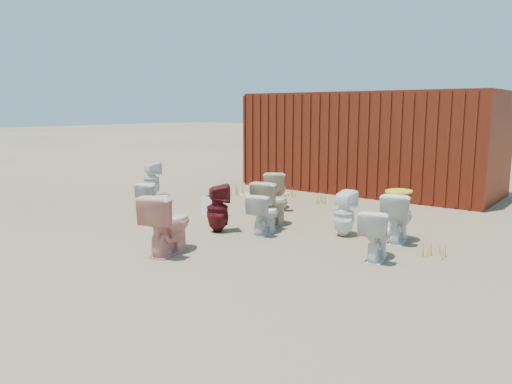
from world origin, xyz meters
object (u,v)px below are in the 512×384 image
Objects in this scene: toilet_back_a at (152,179)px; toilet_front_pink at (168,223)px; loose_tank at (214,206)px; toilet_front_a at (155,200)px; toilet_front_c at (264,214)px; toilet_front_e at (376,234)px; toilet_front_maroon at (218,208)px; toilet_back_beige_left at (276,190)px; shipping_container at (369,142)px; toilet_back_yellowlid at (398,217)px; toilet_back_beige_right at (272,203)px; toilet_back_e at (344,213)px.

toilet_front_pink is at bearing 154.95° from toilet_back_a.
toilet_front_pink is at bearing -56.28° from loose_tank.
toilet_front_c is (2.29, 0.30, -0.01)m from toilet_front_a.
toilet_front_c is 2.04m from toilet_front_e.
toilet_front_maroon is at bearing 18.68° from toilet_front_c.
toilet_front_e is (4.32, 0.10, 0.01)m from toilet_front_a.
shipping_container is at bearing -127.30° from toilet_back_beige_left.
toilet_back_yellowlid is at bearing -59.86° from shipping_container.
shipping_container is 8.83× the size of toilet_front_a.
toilet_back_yellowlid reaches higher than toilet_front_a.
toilet_back_beige_right is (3.98, -0.75, -0.00)m from toilet_back_a.
toilet_front_e is at bearing 155.43° from toilet_back_beige_right.
toilet_front_e reaches higher than toilet_front_a.
shipping_container is 3.49m from toilet_back_beige_left.
shipping_container is 6.93m from toilet_front_pink.
toilet_back_beige_right is (-0.22, 0.52, 0.07)m from toilet_front_c.
shipping_container reaches higher than toilet_front_e.
toilet_back_yellowlid is (-0.13, 1.06, 0.04)m from toilet_front_e.
loose_tank is (2.56, -0.68, -0.23)m from toilet_back_a.
toilet_front_e is at bearing -6.70° from loose_tank.
loose_tank is (-0.59, -1.22, -0.21)m from toilet_back_beige_left.
toilet_back_e is at bearing -173.62° from toilet_back_a.
toilet_front_c is at bearing -83.31° from shipping_container.
toilet_back_beige_left is (-0.45, -3.37, -0.82)m from shipping_container.
toilet_back_beige_right is 1.33m from toilet_back_e.
toilet_front_pink is at bearing 61.67° from toilet_back_e.
toilet_back_beige_left is (1.24, 2.10, 0.04)m from toilet_front_a.
toilet_back_a is at bearing -44.10° from toilet_front_a.
shipping_container reaches higher than toilet_back_beige_right.
shipping_container reaches higher than toilet_front_maroon.
toilet_back_a is (-6.23, 1.47, 0.05)m from toilet_front_e.
toilet_front_a is 1.62m from toilet_front_maroon.
toilet_back_e is (2.15, -1.16, -0.02)m from toilet_back_beige_left.
toilet_back_beige_left is at bearing -70.31° from toilet_front_c.
toilet_back_a is (-3.80, 2.98, -0.03)m from toilet_front_pink.
loose_tank is (-1.64, 0.59, -0.16)m from toilet_front_c.
toilet_front_pink is 1.11× the size of toilet_back_beige_left.
toilet_front_pink is (0.20, -6.88, -0.77)m from shipping_container.
toilet_back_a is 1.05× the size of toilet_back_yellowlid.
toilet_front_c is at bearing 12.60° from toilet_back_yellowlid.
toilet_front_maroon is at bearing 34.32° from toilet_back_e.
shipping_container reaches higher than toilet_back_e.
toilet_front_pink is 1.12× the size of toilet_back_yellowlid.
toilet_front_pink reaches higher than toilet_front_a.
toilet_front_c is at bearing -112.65° from toilet_front_maroon.
loose_tank is (0.65, 0.89, -0.16)m from toilet_front_a.
toilet_back_e is (1.32, 0.13, -0.03)m from toilet_back_beige_right.
toilet_back_a reaches higher than toilet_front_a.
shipping_container is 4.81m from loose_tank.
toilet_front_a is 0.79× the size of toilet_front_pink.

